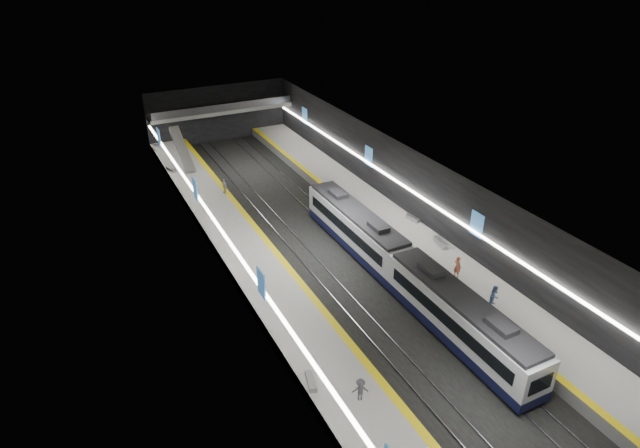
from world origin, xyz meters
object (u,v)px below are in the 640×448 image
escalator (182,149)px  passenger_left_b (360,390)px  bench_left_far (171,169)px  bench_right_far (413,219)px  passenger_left_a (224,186)px  bench_left_near (311,382)px  passenger_right_a (457,267)px  train (401,266)px  bench_right_near (441,242)px  passenger_right_b (495,296)px

escalator → passenger_left_b: escalator is taller
bench_left_far → passenger_left_b: bearing=-105.6°
bench_right_far → passenger_left_a: size_ratio=1.00×
bench_left_near → passenger_right_a: 17.33m
train → bench_right_near: (6.51, 2.95, -0.95)m
escalator → passenger_right_b: escalator is taller
passenger_left_b → passenger_right_b: bearing=-144.1°
escalator → passenger_left_a: escalator is taller
passenger_right_b → passenger_left_b: size_ratio=1.11×
train → passenger_left_b: size_ratio=18.65×
bench_left_far → passenger_right_a: bearing=-82.7°
bench_left_far → passenger_right_a: size_ratio=0.86×
train → bench_left_far: bearing=110.6°
bench_right_far → passenger_left_a: passenger_left_a is taller
escalator → passenger_right_b: size_ratio=4.48×
passenger_left_a → bench_right_far: bearing=29.2°
bench_right_far → passenger_right_a: 10.33m
train → bench_left_near: train is taller
bench_left_near → passenger_right_b: 16.43m
passenger_right_a → passenger_right_b: 4.47m
passenger_left_b → bench_left_near: bearing=-27.9°
bench_right_near → passenger_left_b: bearing=-131.0°
escalator → passenger_right_b: 42.58m
escalator → passenger_left_a: bearing=-79.7°
passenger_left_b → passenger_right_a: bearing=-128.8°
escalator → bench_left_far: escalator is taller
bench_left_far → bench_right_far: bearing=-70.1°
train → passenger_left_b: (-9.80, -9.99, -0.39)m
bench_right_near → train: bearing=-145.1°
train → bench_right_near: size_ratio=15.02×
train → passenger_right_a: (4.41, -1.86, -0.24)m
passenger_right_b → train: bearing=104.7°
passenger_right_a → escalator: bearing=14.8°
escalator → bench_right_far: 30.80m
train → passenger_left_a: train is taller
train → passenger_left_b: train is taller
train → passenger_left_a: bearing=109.3°
bench_left_far → passenger_left_b: (2.20, -41.95, 0.60)m
bench_right_far → passenger_right_a: size_ratio=0.85×
passenger_left_a → bench_right_near: bearing=19.9°
bench_right_far → passenger_right_b: 14.69m
bench_left_far → passenger_left_a: 9.85m
escalator → passenger_left_a: 11.00m
train → bench_left_far: (-12.00, 31.96, -0.99)m
bench_left_near → train: bearing=45.7°
escalator → passenger_right_a: bearing=-68.0°
bench_right_far → train: bearing=-140.4°
bench_left_far → bench_left_near: bearing=-108.6°
bench_left_near → bench_right_far: bearing=53.2°
bench_left_near → bench_right_far: bench_left_near is taller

